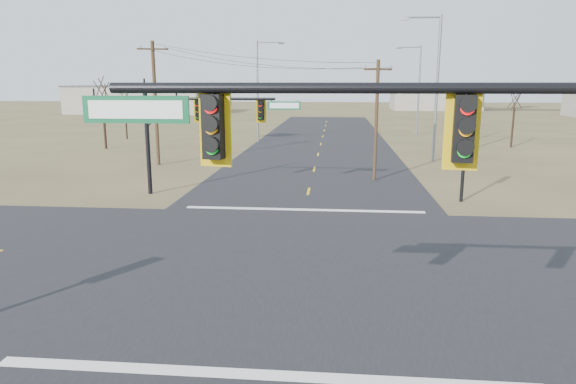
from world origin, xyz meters
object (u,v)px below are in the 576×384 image
object	(u,v)px
mast_arm_far	(204,118)
pedestal_signal_ne	(466,142)
highway_sign	(218,103)
streetlight_c	(260,86)
utility_pole_near	(376,118)
bare_tree_c	(515,98)
streetlight_b	(417,85)
mast_arm_near	(473,167)
bare_tree_a	(102,88)
bare_tree_b	(124,95)
utility_pole_far	(155,102)
streetlight_a	(434,81)
bare_tree_d	(475,94)

from	to	relation	value
mast_arm_far	pedestal_signal_ne	bearing A→B (deg)	-26.75
highway_sign	streetlight_c	bearing A→B (deg)	40.07
utility_pole_near	bare_tree_c	bearing A→B (deg)	52.20
streetlight_b	mast_arm_near	bearing A→B (deg)	-99.66
mast_arm_near	streetlight_c	bearing A→B (deg)	111.23
bare_tree_a	bare_tree_b	distance (m)	9.08
highway_sign	streetlight_b	bearing A→B (deg)	46.24
utility_pole_far	bare_tree_b	distance (m)	20.86
highway_sign	streetlight_a	size ratio (longest dim) A/B	0.52
bare_tree_c	bare_tree_d	distance (m)	7.27
streetlight_c	bare_tree_d	xyz separation A→B (m)	(23.51, 4.49, -0.93)
mast_arm_near	streetlight_a	xyz separation A→B (m)	(5.52, 34.19, 1.49)
mast_arm_near	bare_tree_b	xyz separation A→B (m)	(-26.03, 48.59, -0.01)
pedestal_signal_ne	highway_sign	xyz separation A→B (m)	(-19.15, 26.02, 1.00)
utility_pole_far	bare_tree_b	size ratio (longest dim) A/B	1.52
highway_sign	bare_tree_a	size ratio (longest dim) A/B	0.82
streetlight_b	bare_tree_a	distance (m)	36.08
streetlight_a	bare_tree_b	world-z (taller)	streetlight_a
mast_arm_near	pedestal_signal_ne	world-z (taller)	mast_arm_near
mast_arm_near	mast_arm_far	distance (m)	22.03
utility_pole_far	highway_sign	size ratio (longest dim) A/B	1.57
pedestal_signal_ne	bare_tree_d	bearing A→B (deg)	53.78
mast_arm_far	bare_tree_a	world-z (taller)	bare_tree_a
mast_arm_near	bare_tree_b	distance (m)	55.12
utility_pole_far	mast_arm_far	bearing A→B (deg)	-58.33
utility_pole_far	bare_tree_a	world-z (taller)	utility_pole_far
streetlight_c	bare_tree_a	distance (m)	15.87
highway_sign	streetlight_b	distance (m)	24.71
mast_arm_near	streetlight_b	size ratio (longest dim) A/B	0.97
mast_arm_far	bare_tree_b	distance (m)	33.14
mast_arm_far	bare_tree_c	bearing A→B (deg)	20.31
streetlight_a	streetlight_b	size ratio (longest dim) A/B	1.07
utility_pole_near	bare_tree_c	xyz separation A→B (m)	(14.83, 19.13, 0.72)
mast_arm_far	streetlight_b	world-z (taller)	streetlight_b
mast_arm_near	utility_pole_far	bearing A→B (deg)	126.55
utility_pole_near	highway_sign	world-z (taller)	utility_pole_near
utility_pole_far	bare_tree_b	bearing A→B (deg)	118.89
pedestal_signal_ne	bare_tree_d	world-z (taller)	bare_tree_d
bare_tree_c	streetlight_b	bearing A→B (deg)	122.86
pedestal_signal_ne	streetlight_b	bearing A→B (deg)	64.22
bare_tree_a	utility_pole_far	bearing A→B (deg)	-47.65
bare_tree_a	bare_tree_d	bearing A→B (deg)	17.22
pedestal_signal_ne	bare_tree_a	bearing A→B (deg)	123.73
streetlight_a	bare_tree_a	bearing A→B (deg)	177.87
bare_tree_b	bare_tree_d	world-z (taller)	bare_tree_d
bare_tree_a	bare_tree_d	xyz separation A→B (m)	(37.67, 11.67, -0.73)
highway_sign	bare_tree_d	xyz separation A→B (m)	(27.71, 6.04, 0.82)
bare_tree_a	highway_sign	bearing A→B (deg)	29.48
streetlight_b	bare_tree_d	world-z (taller)	streetlight_b
bare_tree_b	bare_tree_c	bearing A→B (deg)	-5.81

